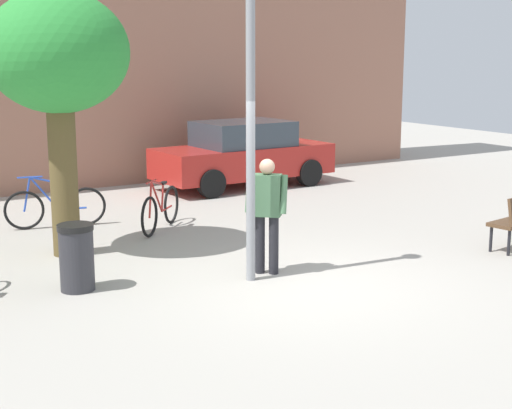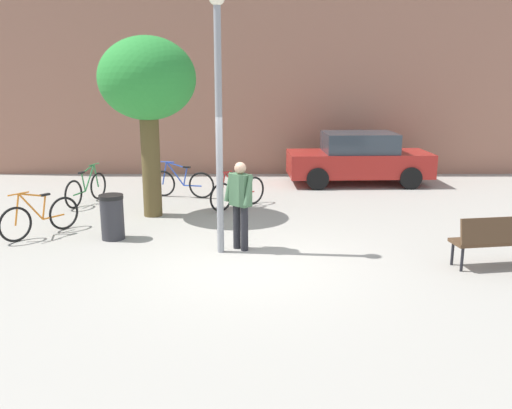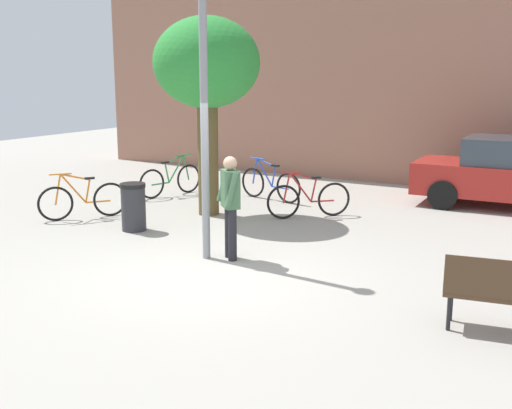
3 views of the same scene
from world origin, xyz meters
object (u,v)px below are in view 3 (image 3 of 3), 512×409
at_px(bicycle_green, 171,180).
at_px(bicycle_blue, 270,184).
at_px(person_by_lamppost, 230,200).
at_px(trash_bin, 133,207).
at_px(plaza_tree, 207,67).
at_px(bicycle_orange, 83,200).
at_px(bicycle_red, 308,199).
at_px(lamppost, 204,87).

height_order(bicycle_green, bicycle_blue, same).
relative_size(person_by_lamppost, trash_bin, 1.84).
xyz_separation_m(person_by_lamppost, plaza_tree, (-2.12, 2.54, 2.09)).
bearing_deg(plaza_tree, bicycle_orange, -140.98).
distance_m(plaza_tree, bicycle_red, 3.40).
height_order(lamppost, bicycle_blue, lamppost).
relative_size(bicycle_red, bicycle_green, 0.76).
height_order(person_by_lamppost, bicycle_orange, person_by_lamppost).
bearing_deg(person_by_lamppost, plaza_tree, 129.95).
bearing_deg(bicycle_red, bicycle_blue, 142.50).
distance_m(lamppost, plaza_tree, 3.23).
distance_m(bicycle_red, bicycle_green, 3.91).
height_order(lamppost, trash_bin, lamppost).
bearing_deg(bicycle_green, bicycle_orange, -91.69).
bearing_deg(trash_bin, person_by_lamppost, -14.59).
distance_m(lamppost, person_by_lamppost, 1.82).
relative_size(lamppost, bicycle_red, 3.50).
xyz_separation_m(lamppost, bicycle_red, (0.21, 3.44, -2.36)).
distance_m(plaza_tree, bicycle_blue, 3.33).
xyz_separation_m(person_by_lamppost, bicycle_orange, (-4.13, 0.91, -0.58)).
bearing_deg(trash_bin, bicycle_green, 115.31).
bearing_deg(bicycle_red, trash_bin, -132.82).
xyz_separation_m(bicycle_orange, bicycle_blue, (2.42, 3.57, 0.00)).
height_order(plaza_tree, bicycle_green, plaza_tree).
height_order(person_by_lamppost, plaza_tree, plaza_tree).
bearing_deg(lamppost, bicycle_blue, 106.15).
xyz_separation_m(bicycle_red, trash_bin, (-2.42, -2.62, 0.07)).
height_order(bicycle_red, trash_bin, bicycle_red).
relative_size(person_by_lamppost, bicycle_green, 0.95).
height_order(plaza_tree, bicycle_orange, plaza_tree).
height_order(bicycle_red, bicycle_blue, same).
bearing_deg(bicycle_green, plaza_tree, -32.51).
relative_size(person_by_lamppost, plaza_tree, 0.41).
height_order(person_by_lamppost, bicycle_blue, person_by_lamppost).
bearing_deg(bicycle_orange, bicycle_green, 88.31).
height_order(person_by_lamppost, trash_bin, person_by_lamppost).
bearing_deg(bicycle_orange, bicycle_red, 30.94).
distance_m(lamppost, bicycle_green, 5.87).
height_order(bicycle_orange, trash_bin, bicycle_orange).
xyz_separation_m(bicycle_green, bicycle_orange, (-0.08, -2.85, -0.00)).
xyz_separation_m(bicycle_orange, trash_bin, (1.54, -0.24, 0.07)).
height_order(lamppost, bicycle_red, lamppost).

